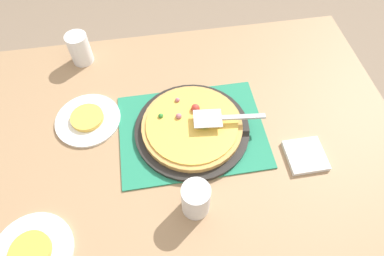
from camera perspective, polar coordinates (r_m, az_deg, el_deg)
name	(u,v)px	position (r m, az deg, el deg)	size (l,w,h in m)	color
ground_plane	(192,210)	(1.78, 0.00, -13.96)	(8.00, 8.00, 0.00)	#84705B
dining_table	(192,148)	(1.20, 0.00, -3.45)	(1.40, 1.00, 0.75)	#9E7A56
placemat	(192,131)	(1.10, 0.00, -0.49)	(0.48, 0.36, 0.01)	#237F5B
pizza_pan	(192,129)	(1.09, 0.00, -0.20)	(0.38, 0.38, 0.01)	black
pizza	(192,126)	(1.08, 0.01, 0.42)	(0.33, 0.33, 0.05)	tan
plate_near_left	(32,253)	(1.03, -25.93, -18.83)	(0.22, 0.22, 0.01)	white
plate_far_right	(88,120)	(1.18, -17.53, 1.35)	(0.22, 0.22, 0.01)	white
served_slice_left	(30,252)	(1.02, -26.21, -18.63)	(0.11, 0.11, 0.02)	gold
served_slice_right	(87,118)	(1.17, -17.69, 1.72)	(0.11, 0.11, 0.02)	#EAB747
cup_near	(80,49)	(1.34, -18.87, 12.86)	(0.08, 0.08, 0.12)	white
cup_far	(196,199)	(0.93, 0.66, -12.24)	(0.08, 0.08, 0.12)	white
pizza_server	(223,118)	(1.05, 5.32, 1.76)	(0.23, 0.08, 0.01)	silver
napkin_stack	(305,155)	(1.11, 19.03, -4.52)	(0.12, 0.12, 0.02)	white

